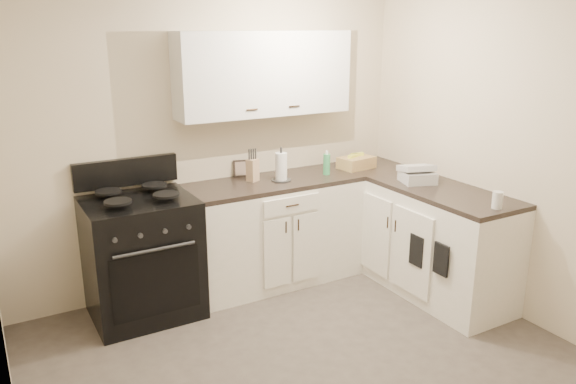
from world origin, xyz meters
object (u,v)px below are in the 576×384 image
stove (142,260)px  wicker_basket (356,163)px  paper_towel (281,167)px  knife_block (253,170)px  countertop_grill (417,177)px

stove → wicker_basket: (2.08, 0.02, 0.53)m
stove → paper_towel: size_ratio=4.06×
knife_block → paper_towel: bearing=-51.1°
paper_towel → countertop_grill: paper_towel is taller
paper_towel → countertop_grill: size_ratio=0.92×
wicker_basket → countertop_grill: 0.68m
paper_towel → countertop_grill: bearing=-32.4°
stove → knife_block: 1.18m
stove → wicker_basket: 2.14m
knife_block → wicker_basket: 1.05m
paper_towel → wicker_basket: size_ratio=0.76×
knife_block → paper_towel: 0.25m
paper_towel → knife_block: bearing=153.2°
knife_block → stove: bearing=161.0°
knife_block → paper_towel: (0.22, -0.11, 0.03)m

